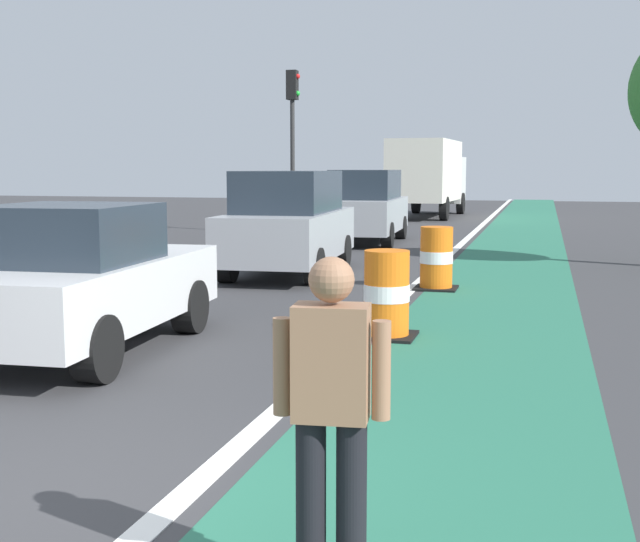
{
  "coord_description": "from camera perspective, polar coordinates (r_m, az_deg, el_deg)",
  "views": [
    {
      "loc": [
        3.09,
        -4.4,
        2.1
      ],
      "look_at": [
        0.99,
        3.35,
        1.1
      ],
      "focal_mm": 46.51,
      "sensor_mm": 36.0,
      "label": 1
    }
  ],
  "objects": [
    {
      "name": "ground_plane",
      "position": [
        5.77,
        -19.09,
        -14.65
      ],
      "size": [
        100.0,
        100.0,
        0.0
      ],
      "primitive_type": "plane",
      "color": "#38383A"
    },
    {
      "name": "bike_lane_strip",
      "position": [
        16.55,
        12.65,
        -0.33
      ],
      "size": [
        2.5,
        80.0,
        0.01
      ],
      "primitive_type": "cube",
      "color": "#286B51",
      "rests_on": "ground"
    },
    {
      "name": "lane_divider_stripe",
      "position": [
        16.68,
        7.5,
        -0.16
      ],
      "size": [
        0.2,
        80.0,
        0.01
      ],
      "primitive_type": "cube",
      "color": "silver",
      "rests_on": "ground"
    },
    {
      "name": "skateboarder_on_lane",
      "position": [
        4.05,
        0.78,
        -10.0
      ],
      "size": [
        0.57,
        0.82,
        1.69
      ],
      "color": "black",
      "rests_on": "ground"
    },
    {
      "name": "parked_sedan_nearest",
      "position": [
        9.8,
        -16.27,
        -0.62
      ],
      "size": [
        2.09,
        4.19,
        1.7
      ],
      "color": "silver",
      "rests_on": "ground"
    },
    {
      "name": "parked_suv_second",
      "position": [
        16.39,
        -2.15,
        3.39
      ],
      "size": [
        2.12,
        4.7,
        2.04
      ],
      "color": "#9EA0A5",
      "rests_on": "ground"
    },
    {
      "name": "parked_suv_third",
      "position": [
        23.36,
        3.17,
        4.5
      ],
      "size": [
        2.07,
        4.68,
        2.04
      ],
      "color": "#9EA0A5",
      "rests_on": "ground"
    },
    {
      "name": "traffic_barrel_front",
      "position": [
        10.31,
        4.61,
        -1.66
      ],
      "size": [
        0.73,
        0.73,
        1.09
      ],
      "color": "orange",
      "rests_on": "ground"
    },
    {
      "name": "traffic_barrel_mid",
      "position": [
        14.49,
        8.01,
        0.83
      ],
      "size": [
        0.73,
        0.73,
        1.09
      ],
      "color": "orange",
      "rests_on": "ground"
    },
    {
      "name": "delivery_truck_down_block",
      "position": [
        35.81,
        7.47,
        6.66
      ],
      "size": [
        2.55,
        7.67,
        3.23
      ],
      "color": "silver",
      "rests_on": "ground"
    },
    {
      "name": "traffic_light_corner",
      "position": [
        26.27,
        -1.9,
        10.17
      ],
      "size": [
        0.41,
        0.32,
        5.1
      ],
      "color": "#2D2D2D",
      "rests_on": "ground"
    },
    {
      "name": "pedestrian_crossing",
      "position": [
        24.95,
        -2.43,
        4.28
      ],
      "size": [
        0.34,
        0.2,
        1.61
      ],
      "color": "#33333D",
      "rests_on": "ground"
    }
  ]
}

